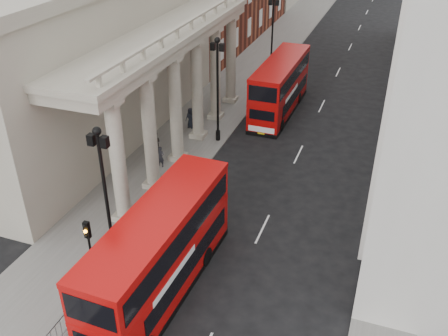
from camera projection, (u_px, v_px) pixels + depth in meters
The scene contains 15 objects.
ground at pixel (84, 323), 23.81m from camera, with size 260.00×260.00×0.00m, color black.
sidewalk_west at pixel (231, 93), 49.05m from camera, with size 6.00×140.00×0.12m, color slate.
sidewalk_east at pixel (406, 117), 44.22m from camera, with size 3.00×140.00×0.12m, color slate.
kerb at pixel (259, 97), 48.18m from camera, with size 0.20×140.00×0.14m, color slate.
portico_building at pixel (89, 63), 38.50m from camera, with size 9.00×28.00×12.00m, color #A39C88.
lamp_post_south at pixel (105, 191), 24.77m from camera, with size 1.05×0.44×8.32m.
lamp_post_mid at pixel (218, 83), 37.78m from camera, with size 1.05×0.44×8.32m.
lamp_post_north at pixel (272, 31), 50.78m from camera, with size 1.05×0.44×8.32m.
traffic_light at pixel (89, 244), 24.01m from camera, with size 0.28×0.33×4.30m.
crowd_barriers at pixel (101, 280), 25.39m from camera, with size 0.50×18.75×1.10m.
bus_near at pixel (160, 251), 24.42m from camera, with size 3.10×11.36×4.87m.
bus_far at pixel (280, 86), 44.07m from camera, with size 2.83×11.10×4.77m.
pedestrian_a at pixel (161, 157), 36.09m from camera, with size 0.57×0.38×1.57m, color black.
pedestrian_b at pixel (155, 143), 37.73m from camera, with size 0.87×0.68×1.79m, color #282420.
pedestrian_c at pixel (191, 118), 41.75m from camera, with size 0.85×0.55×1.74m, color black.
Camera 1 is at (12.02, -13.59, 18.37)m, focal length 40.00 mm.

